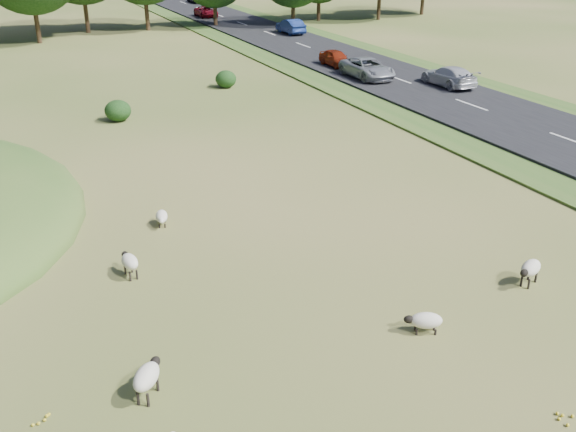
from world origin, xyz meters
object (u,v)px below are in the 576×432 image
object	(u,v)px
car_2	(291,26)
car_3	(206,12)
car_1	(449,76)
car_4	(336,58)
sheep_4	(530,269)
sheep_1	(147,376)
sheep_3	(425,320)
sheep_0	(129,261)
car_0	(367,68)
sheep_5	(162,217)

from	to	relation	value
car_2	car_3	xyz separation A→B (m)	(-3.80, 16.30, -0.12)
car_1	car_2	bearing A→B (deg)	-90.00
car_4	sheep_4	bearing A→B (deg)	-108.05
sheep_1	sheep_3	xyz separation A→B (m)	(7.63, -0.54, -0.21)
sheep_0	car_0	bearing A→B (deg)	-51.54
sheep_3	car_3	world-z (taller)	car_3
sheep_0	car_0	size ratio (longest dim) A/B	0.22
sheep_4	car_1	bearing A→B (deg)	-145.73
sheep_4	car_1	distance (m)	26.90
car_2	sheep_1	bearing A→B (deg)	61.72
sheep_0	car_3	world-z (taller)	car_3
sheep_0	car_2	world-z (taller)	car_2
car_1	sheep_0	bearing A→B (deg)	33.66
car_2	sheep_0	bearing A→B (deg)	59.30
sheep_5	car_2	size ratio (longest dim) A/B	0.24
sheep_0	car_1	bearing A→B (deg)	-62.56
sheep_3	car_2	world-z (taller)	car_2
car_0	sheep_4	bearing A→B (deg)	-110.96
sheep_5	car_1	xyz separation A→B (m)	(23.69, 13.66, 0.56)
car_1	sheep_1	bearing A→B (deg)	41.12
car_2	car_3	world-z (taller)	car_2
sheep_3	car_4	bearing A→B (deg)	-89.10
sheep_0	car_3	bearing A→B (deg)	-26.37
sheep_1	car_2	size ratio (longest dim) A/B	0.27
sheep_3	car_4	size ratio (longest dim) A/B	0.31
car_0	car_4	xyz separation A→B (m)	(0.00, 4.78, -0.08)
sheep_1	car_2	world-z (taller)	car_2
car_1	car_4	bearing A→B (deg)	-67.75
car_1	car_2	xyz separation A→B (m)	(0.00, 26.05, 0.05)
car_1	car_4	size ratio (longest dim) A/B	1.27
sheep_1	car_1	world-z (taller)	car_1
sheep_1	car_1	distance (m)	35.09
sheep_4	sheep_5	size ratio (longest dim) A/B	1.14
sheep_0	sheep_5	size ratio (longest dim) A/B	1.05
sheep_1	car_0	size ratio (longest dim) A/B	0.23
sheep_0	car_1	xyz separation A→B (m)	(25.59, 17.04, 0.38)
car_2	sheep_5	bearing A→B (deg)	59.18
sheep_4	sheep_5	xyz separation A→B (m)	(-9.43, 9.14, -0.21)
sheep_4	car_0	world-z (taller)	car_0
car_2	car_3	distance (m)	16.73
car_3	car_4	size ratio (longest dim) A/B	1.20
car_1	car_4	xyz separation A→B (m)	(-3.80, 9.29, -0.05)
sheep_4	car_0	xyz separation A→B (m)	(10.46, 27.31, 0.37)
car_2	car_3	size ratio (longest dim) A/B	1.00
sheep_4	sheep_5	distance (m)	13.13
sheep_4	sheep_5	world-z (taller)	sheep_4
sheep_1	car_3	xyz separation A→B (m)	(22.63, 65.42, 0.25)
sheep_0	sheep_4	distance (m)	12.71
sheep_3	sheep_5	distance (m)	11.09
sheep_3	car_2	size ratio (longest dim) A/B	0.25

